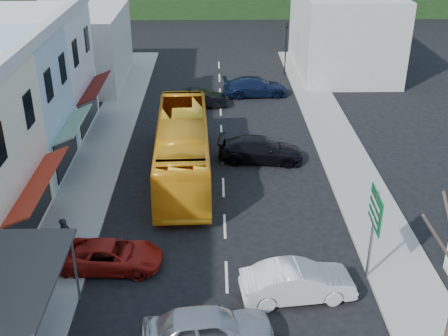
# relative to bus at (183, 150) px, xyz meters

# --- Properties ---
(ground) EXTENTS (120.00, 120.00, 0.00)m
(ground) POSITION_rel_bus_xyz_m (2.28, -9.58, -1.55)
(ground) COLOR black
(ground) RESTS_ON ground
(sidewalk_left) EXTENTS (3.00, 52.00, 0.15)m
(sidewalk_left) POSITION_rel_bus_xyz_m (-5.22, 0.42, -1.48)
(sidewalk_left) COLOR gray
(sidewalk_left) RESTS_ON ground
(sidewalk_right) EXTENTS (3.00, 52.00, 0.15)m
(sidewalk_right) POSITION_rel_bus_xyz_m (9.78, 0.42, -1.48)
(sidewalk_right) COLOR gray
(sidewalk_right) RESTS_ON ground
(distant_block_left) EXTENTS (8.00, 10.00, 6.00)m
(distant_block_left) POSITION_rel_bus_xyz_m (-9.72, 17.42, 1.45)
(distant_block_left) COLOR #B7B2A8
(distant_block_left) RESTS_ON ground
(distant_block_right) EXTENTS (8.00, 12.00, 7.00)m
(distant_block_right) POSITION_rel_bus_xyz_m (13.28, 20.42, 1.95)
(distant_block_right) COLOR #B7B2A8
(distant_block_right) RESTS_ON ground
(bus) EXTENTS (2.95, 11.69, 3.10)m
(bus) POSITION_rel_bus_xyz_m (0.00, 0.00, 0.00)
(bus) COLOR #FDAB1A
(bus) RESTS_ON ground
(car_silver) EXTENTS (4.60, 2.36, 1.40)m
(car_silver) POSITION_rel_bus_xyz_m (1.53, -13.62, -0.85)
(car_silver) COLOR #ABAAAF
(car_silver) RESTS_ON ground
(car_white) EXTENTS (4.58, 2.31, 1.40)m
(car_white) POSITION_rel_bus_xyz_m (5.10, -10.95, -0.85)
(car_white) COLOR silver
(car_white) RESTS_ON ground
(car_red) EXTENTS (4.67, 2.07, 1.40)m
(car_red) POSITION_rel_bus_xyz_m (-2.72, -8.82, -0.85)
(car_red) COLOR #9C160F
(car_red) RESTS_ON ground
(car_black_near) EXTENTS (4.67, 2.30, 1.40)m
(car_black_near) POSITION_rel_bus_xyz_m (4.59, 1.78, -0.85)
(car_black_near) COLOR black
(car_black_near) RESTS_ON ground
(car_black_far) EXTENTS (4.52, 2.12, 1.40)m
(car_black_far) POSITION_rel_bus_xyz_m (0.69, 11.22, -0.85)
(car_black_far) COLOR black
(car_black_far) RESTS_ON ground
(car_navy_far) EXTENTS (4.63, 2.19, 1.40)m
(car_navy_far) POSITION_rel_bus_xyz_m (5.08, 13.71, -0.85)
(car_navy_far) COLOR #0D1632
(car_navy_far) RESTS_ON ground
(pedestrian_left) EXTENTS (0.55, 0.69, 1.70)m
(pedestrian_left) POSITION_rel_bus_xyz_m (-4.78, -8.06, -0.55)
(pedestrian_left) COLOR black
(pedestrian_left) RESTS_ON sidewalk_left
(direction_sign) EXTENTS (0.38, 1.93, 4.25)m
(direction_sign) POSITION_rel_bus_xyz_m (8.22, -9.79, 0.57)
(direction_sign) COLOR #0B5125
(direction_sign) RESTS_ON ground
(traffic_signal) EXTENTS (0.85, 1.11, 4.62)m
(traffic_signal) POSITION_rel_bus_xyz_m (8.08, 19.32, 0.76)
(traffic_signal) COLOR black
(traffic_signal) RESTS_ON ground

